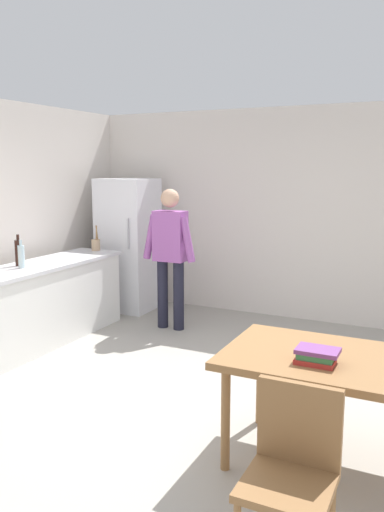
{
  "coord_description": "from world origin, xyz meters",
  "views": [
    {
      "loc": [
        1.97,
        -3.54,
        1.95
      ],
      "look_at": [
        -0.41,
        1.34,
        1.02
      ],
      "focal_mm": 36.34,
      "sensor_mm": 36.0,
      "label": 1
    }
  ],
  "objects_px": {
    "bottle_wine_dark": "(19,252)",
    "bottle_water_clear": "(21,256)",
    "dining_table": "(333,368)",
    "refrigerator": "(129,245)",
    "chair": "(292,465)",
    "person": "(170,249)",
    "book_stack": "(316,356)",
    "utensil_jar": "(96,244)"
  },
  "relations": [
    {
      "from": "refrigerator",
      "to": "person",
      "type": "bearing_deg",
      "value": -30.23
    },
    {
      "from": "refrigerator",
      "to": "chair",
      "type": "xyz_separation_m",
      "value": [
        3.3,
        -3.67,
        -0.37
      ]
    },
    {
      "from": "bottle_wine_dark",
      "to": "bottle_water_clear",
      "type": "distance_m",
      "value": 0.14
    },
    {
      "from": "bottle_wine_dark",
      "to": "book_stack",
      "type": "distance_m",
      "value": 3.61
    },
    {
      "from": "refrigerator",
      "to": "dining_table",
      "type": "xyz_separation_m",
      "value": [
        3.3,
        -2.7,
        -0.23
      ]
    },
    {
      "from": "bottle_water_clear",
      "to": "book_stack",
      "type": "height_order",
      "value": "bottle_water_clear"
    },
    {
      "from": "chair",
      "to": "person",
      "type": "bearing_deg",
      "value": 135.67
    },
    {
      "from": "book_stack",
      "to": "utensil_jar",
      "type": "bearing_deg",
      "value": 145.83
    },
    {
      "from": "bottle_wine_dark",
      "to": "bottle_water_clear",
      "type": "height_order",
      "value": "bottle_wine_dark"
    },
    {
      "from": "dining_table",
      "to": "bottle_water_clear",
      "type": "distance_m",
      "value": 3.51
    },
    {
      "from": "chair",
      "to": "bottle_wine_dark",
      "type": "bearing_deg",
      "value": 160.92
    },
    {
      "from": "person",
      "to": "utensil_jar",
      "type": "xyz_separation_m",
      "value": [
        -1.05,
        -0.05,
        0.0
      ]
    },
    {
      "from": "dining_table",
      "to": "utensil_jar",
      "type": "relative_size",
      "value": 4.37
    },
    {
      "from": "person",
      "to": "book_stack",
      "type": "height_order",
      "value": "person"
    },
    {
      "from": "dining_table",
      "to": "chair",
      "type": "xyz_separation_m",
      "value": [
        -0.0,
        -0.97,
        -0.14
      ]
    },
    {
      "from": "refrigerator",
      "to": "book_stack",
      "type": "bearing_deg",
      "value": -41.57
    },
    {
      "from": "utensil_jar",
      "to": "bottle_water_clear",
      "type": "distance_m",
      "value": 1.3
    },
    {
      "from": "person",
      "to": "utensil_jar",
      "type": "distance_m",
      "value": 1.05
    },
    {
      "from": "utensil_jar",
      "to": "book_stack",
      "type": "relative_size",
      "value": 1.23
    },
    {
      "from": "chair",
      "to": "utensil_jar",
      "type": "bearing_deg",
      "value": 146.6
    },
    {
      "from": "bottle_wine_dark",
      "to": "book_stack",
      "type": "height_order",
      "value": "bottle_wine_dark"
    },
    {
      "from": "chair",
      "to": "bottle_water_clear",
      "type": "distance_m",
      "value": 3.87
    },
    {
      "from": "refrigerator",
      "to": "bottle_water_clear",
      "type": "xyz_separation_m",
      "value": [
        -0.1,
        -1.9,
        0.13
      ]
    },
    {
      "from": "dining_table",
      "to": "book_stack",
      "type": "relative_size",
      "value": 5.39
    },
    {
      "from": "person",
      "to": "chair",
      "type": "xyz_separation_m",
      "value": [
        2.35,
        -3.11,
        -0.44
      ]
    },
    {
      "from": "person",
      "to": "book_stack",
      "type": "distance_m",
      "value": 3.24
    },
    {
      "from": "person",
      "to": "dining_table",
      "type": "relative_size",
      "value": 1.21
    },
    {
      "from": "refrigerator",
      "to": "bottle_wine_dark",
      "type": "height_order",
      "value": "refrigerator"
    },
    {
      "from": "dining_table",
      "to": "bottle_wine_dark",
      "type": "distance_m",
      "value": 3.65
    },
    {
      "from": "book_stack",
      "to": "dining_table",
      "type": "bearing_deg",
      "value": 64.28
    },
    {
      "from": "person",
      "to": "utensil_jar",
      "type": "bearing_deg",
      "value": -177.42
    },
    {
      "from": "dining_table",
      "to": "chair",
      "type": "height_order",
      "value": "chair"
    },
    {
      "from": "dining_table",
      "to": "book_stack",
      "type": "xyz_separation_m",
      "value": [
        -0.08,
        -0.16,
        0.13
      ]
    },
    {
      "from": "refrigerator",
      "to": "bottle_water_clear",
      "type": "distance_m",
      "value": 1.91
    },
    {
      "from": "refrigerator",
      "to": "utensil_jar",
      "type": "distance_m",
      "value": 0.61
    },
    {
      "from": "dining_table",
      "to": "person",
      "type": "bearing_deg",
      "value": 137.59
    },
    {
      "from": "utensil_jar",
      "to": "book_stack",
      "type": "bearing_deg",
      "value": -34.17
    },
    {
      "from": "refrigerator",
      "to": "chair",
      "type": "distance_m",
      "value": 4.95
    },
    {
      "from": "chair",
      "to": "bottle_wine_dark",
      "type": "relative_size",
      "value": 2.68
    },
    {
      "from": "dining_table",
      "to": "bottle_wine_dark",
      "type": "height_order",
      "value": "bottle_wine_dark"
    },
    {
      "from": "bottle_wine_dark",
      "to": "refrigerator",
      "type": "bearing_deg",
      "value": 83.11
    },
    {
      "from": "refrigerator",
      "to": "utensil_jar",
      "type": "relative_size",
      "value": 5.62
    }
  ]
}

